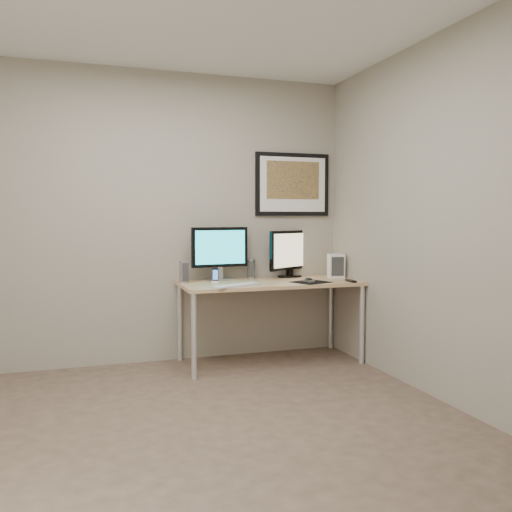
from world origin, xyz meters
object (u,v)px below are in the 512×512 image
at_px(phone_dock, 215,275).
at_px(fan_unit, 336,266).
at_px(monitor_large, 220,251).
at_px(desk, 270,289).
at_px(speaker_right, 251,269).
at_px(monitor_tv, 290,252).
at_px(framed_art, 292,184).
at_px(keyboard, 237,285).
at_px(speaker_left, 184,272).

height_order(phone_dock, fan_unit, fan_unit).
relative_size(monitor_large, phone_dock, 4.29).
height_order(desk, fan_unit, fan_unit).
bearing_deg(fan_unit, monitor_large, -175.75).
bearing_deg(speaker_right, monitor_tv, 16.13).
bearing_deg(speaker_right, phone_dock, -133.27).
relative_size(framed_art, monitor_large, 1.41).
xyz_separation_m(monitor_tv, keyboard, (-0.68, -0.50, -0.23)).
bearing_deg(speaker_left, fan_unit, -17.30).
xyz_separation_m(phone_dock, fan_unit, (1.18, 0.00, 0.05)).
bearing_deg(phone_dock, speaker_right, 48.55).
bearing_deg(framed_art, speaker_right, -174.98).
bearing_deg(phone_dock, keyboard, -50.69).
relative_size(monitor_large, speaker_left, 2.76).
height_order(desk, phone_dock, phone_dock).
height_order(speaker_left, fan_unit, fan_unit).
height_order(desk, monitor_tv, monitor_tv).
distance_m(monitor_tv, speaker_left, 1.07).
xyz_separation_m(desk, speaker_left, (-0.75, 0.15, 0.16)).
distance_m(monitor_large, keyboard, 0.52).
relative_size(speaker_left, speaker_right, 1.07).
bearing_deg(desk, fan_unit, 7.35).
xyz_separation_m(framed_art, monitor_large, (-0.75, -0.11, -0.62)).
bearing_deg(speaker_right, speaker_left, -148.54).
distance_m(desk, fan_unit, 0.73).
xyz_separation_m(desk, monitor_large, (-0.40, 0.22, 0.33)).
relative_size(desk, monitor_tv, 3.13).
xyz_separation_m(monitor_large, speaker_left, (-0.35, -0.07, -0.17)).
bearing_deg(monitor_tv, desk, -168.19).
height_order(framed_art, keyboard, framed_art).
bearing_deg(speaker_right, monitor_large, -148.13).
relative_size(framed_art, phone_dock, 6.03).
relative_size(phone_dock, keyboard, 0.28).
height_order(framed_art, speaker_right, framed_art).
bearing_deg(keyboard, speaker_left, 109.70).
height_order(keyboard, fan_unit, fan_unit).
relative_size(framed_art, monitor_tv, 1.47).
bearing_deg(speaker_left, keyboard, -60.31).
xyz_separation_m(monitor_tv, fan_unit, (0.40, -0.18, -0.13)).
relative_size(framed_art, fan_unit, 3.29).
xyz_separation_m(keyboard, fan_unit, (1.08, 0.32, 0.11)).
xyz_separation_m(framed_art, speaker_right, (-0.43, -0.04, -0.80)).
relative_size(monitor_large, fan_unit, 2.34).
xyz_separation_m(desk, monitor_tv, (0.30, 0.27, 0.31)).
bearing_deg(keyboard, phone_dock, 83.20).
distance_m(desk, framed_art, 1.07).
relative_size(monitor_large, speaker_right, 2.94).
height_order(monitor_large, monitor_tv, monitor_large).
distance_m(monitor_tv, speaker_right, 0.41).
bearing_deg(phone_dock, fan_unit, 21.33).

